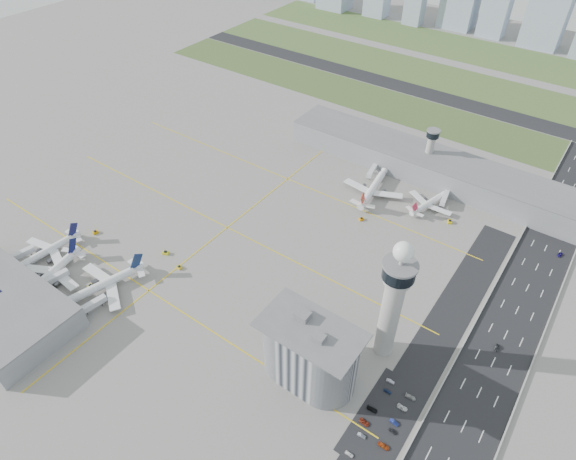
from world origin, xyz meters
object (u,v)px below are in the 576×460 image
Objects in this scene: tug_2 at (179,267)px; car_lot_11 at (411,397)px; tug_3 at (166,253)px; car_lot_1 at (361,436)px; airplane_far_a at (374,184)px; airplane_near_a at (44,249)px; car_lot_4 at (388,391)px; admin_building at (310,352)px; car_lot_0 at (349,454)px; jet_bridge_far_0 at (375,167)px; tug_1 at (91,286)px; car_lot_7 at (384,446)px; jet_bridge_far_1 at (446,194)px; car_lot_10 at (402,407)px; car_hw_1 at (497,348)px; car_lot_3 at (372,409)px; car_lot_2 at (364,422)px; tug_4 at (361,219)px; secondary_tower at (430,148)px; tug_0 at (95,232)px; airplane_far_b at (431,199)px; control_tower at (394,297)px; tug_5 at (450,221)px; jet_bridge_near_1 at (42,287)px; car_hw_2 at (560,255)px; car_lot_5 at (390,381)px; car_lot_9 at (394,422)px; airplane_near_c at (100,282)px; jet_bridge_near_0 at (9,262)px; car_lot_8 at (393,431)px; jet_bridge_near_2 at (79,314)px; car_hw_4 at (559,192)px.

tug_2 is 0.65× the size of car_lot_11.
car_lot_1 is at bearing 56.73° from tug_3.
airplane_near_a is at bearing 134.85° from airplane_far_a.
car_lot_4 is at bearing -4.91° from car_lot_1.
car_lot_0 is (31.87, -20.02, -14.73)m from admin_building.
jet_bridge_far_0 is (105.64, 177.49, -2.89)m from airplane_near_a.
tug_2 is at bearing -138.03° from tug_1.
jet_bridge_far_1 is at bearing 12.34° from car_lot_7.
tug_2 reaches higher than car_lot_10.
car_hw_1 is at bearing -23.65° from car_lot_10.
airplane_far_a is 10.38× the size of car_lot_3.
airplane_far_a is at bearing 29.13° from car_lot_11.
car_lot_2 is 17.63m from car_lot_4.
tug_4 is 0.82× the size of car_lot_0.
tug_3 is at bearing -31.56° from jet_bridge_far_0.
car_lot_3 is 10.97m from car_lot_4.
tug_2 reaches higher than car_lot_11.
secondary_tower is 175.52m from car_lot_10.
tug_0 is at bearing -109.76° from tug_4.
car_hw_1 reaches higher than car_lot_11.
airplane_far_b is at bearing 142.01° from airplane_near_a.
airplane_far_a is (-59.52, 101.75, -28.62)m from control_tower.
airplane_far_a reaches higher than tug_5.
tug_4 is (103.02, 142.62, -2.05)m from jet_bridge_near_1.
car_hw_1 is (196.86, 99.09, -2.20)m from jet_bridge_near_1.
secondary_tower is 99.52m from car_hw_2.
car_lot_5 is at bearing 49.25° from car_lot_10.
control_tower is 121.30m from airplane_far_a.
tug_5 is 0.73× the size of car_lot_11.
control_tower reaches higher than jet_bridge_far_1.
car_lot_3 is 145.11m from car_hw_2.
car_lot_1 is at bearing 153.23° from car_lot_9.
airplane_near_c is 185.75m from jet_bridge_far_0.
jet_bridge_near_0 is 208.92m from car_lot_9.
airplane_far_a is 154.39m from car_lot_2.
car_lot_2 is at bearing 113.00° from car_lot_8.
tug_5 is at bearing 3.25° from car_lot_3.
tug_3 is 147.00m from car_lot_8.
tug_5 is at bearing 112.81° from tug_3.
jet_bridge_near_2 reaches higher than tug_4.
jet_bridge_far_1 reaches higher than tug_0.
car_lot_7 reaches higher than car_lot_8.
tug_1 is (-137.53, -53.65, -34.14)m from control_tower.
car_lot_4 is at bearing -57.12° from control_tower.
secondary_tower is at bearing 129.92° from tug_3.
airplane_far_b is 104.09m from car_hw_1.
secondary_tower is at bearing 17.40° from car_lot_7.
secondary_tower is at bearing 43.63° from airplane_far_b.
tug_5 is 144.39m from car_lot_1.
jet_bridge_near_2 reaches higher than car_hw_4.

